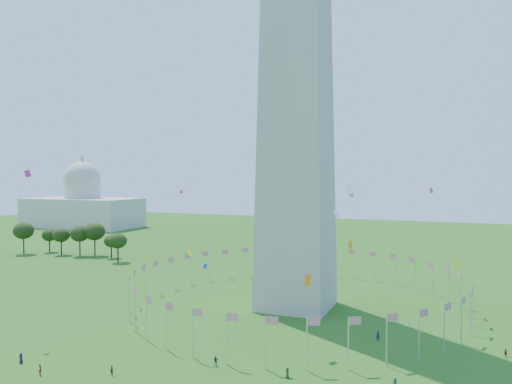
% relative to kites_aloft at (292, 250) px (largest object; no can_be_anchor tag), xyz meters
% --- Properties ---
extents(flag_ring, '(80.24, 80.24, 9.00)m').
position_rel_kites_aloft_xyz_m(flag_ring, '(-7.77, 27.49, -13.95)').
color(flag_ring, silver).
rests_on(flag_ring, ground).
extents(capitol_building, '(70.00, 35.00, 46.00)m').
position_rel_kites_aloft_xyz_m(capitol_building, '(-187.77, 157.49, 4.55)').
color(capitol_building, beige).
rests_on(capitol_building, ground).
extents(crowd, '(105.53, 60.61, 2.05)m').
position_rel_kites_aloft_xyz_m(crowd, '(-6.25, -20.61, -17.55)').
color(crowd, '#331747').
rests_on(crowd, ground).
extents(kites_aloft, '(109.22, 62.38, 28.69)m').
position_rel_kites_aloft_xyz_m(kites_aloft, '(0.00, 0.00, 0.00)').
color(kites_aloft, yellow).
rests_on(kites_aloft, ground).
extents(tree_line_west, '(55.89, 16.36, 13.01)m').
position_rel_kites_aloft_xyz_m(tree_line_west, '(-114.76, 68.30, -12.63)').
color(tree_line_west, '#2B4316').
rests_on(tree_line_west, ground).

